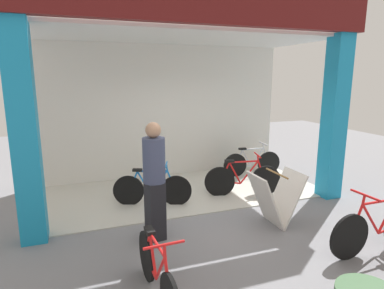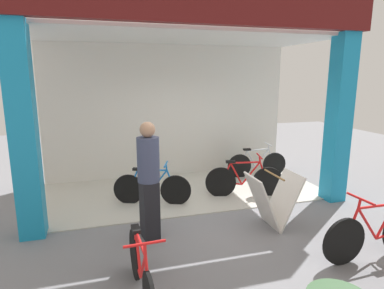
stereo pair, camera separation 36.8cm
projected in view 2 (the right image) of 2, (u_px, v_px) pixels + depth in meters
ground_plane at (202, 215)px, 5.82m from camera, size 19.65×19.65×0.00m
shop_facade at (182, 88)px, 6.62m from camera, size 6.02×2.87×4.08m
bicycle_inside_0 at (257, 164)px, 7.95m from camera, size 1.48×0.41×0.81m
bicycle_inside_1 at (152, 188)px, 6.23m from camera, size 1.42×0.56×0.82m
bicycle_inside_3 at (244, 180)px, 6.63m from camera, size 1.54×0.50×0.87m
bicycle_parked_0 at (141, 273)px, 3.54m from camera, size 0.42×1.53×0.84m
bicycle_parked_1 at (374, 233)px, 4.38m from camera, size 1.64×0.45×0.90m
sandwich_board_sign at (273, 200)px, 5.30m from camera, size 0.79×0.60×0.90m
pedestrian_1 at (149, 179)px, 4.85m from camera, size 0.37×0.37×1.78m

